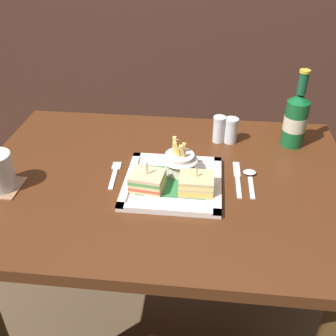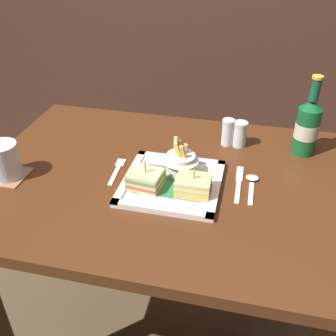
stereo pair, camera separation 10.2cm
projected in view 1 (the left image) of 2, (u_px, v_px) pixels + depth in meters
The scene contains 12 objects.
dining_table at pixel (164, 223), 1.15m from camera, with size 1.02×0.73×0.73m.
square_plate at pixel (173, 183), 1.03m from camera, with size 0.25×0.25×0.02m.
sandwich_half_left at pixel (147, 181), 0.99m from camera, with size 0.09×0.08×0.08m.
sandwich_half_right at pixel (196, 184), 0.98m from camera, with size 0.09×0.07×0.07m.
fries_cup at pixel (180, 160), 1.04m from camera, with size 0.10×0.10×0.11m.
beer_bottle at pixel (296, 119), 1.16m from camera, with size 0.07×0.07×0.24m.
drink_coaster at pixel (2, 187), 1.02m from camera, with size 0.10×0.10×0.00m, color #9B6D4D.
fork at pixel (115, 173), 1.07m from camera, with size 0.03×0.13×0.00m.
knife at pixel (237, 177), 1.06m from camera, with size 0.02×0.17×0.00m.
spoon at pixel (250, 176), 1.06m from camera, with size 0.04×0.13×0.01m.
salt_shaker at pixel (219, 131), 1.21m from camera, with size 0.04×0.04×0.08m.
pepper_shaker at pixel (231, 132), 1.20m from camera, with size 0.04×0.04×0.08m.
Camera 1 is at (0.11, -0.87, 1.34)m, focal length 42.06 mm.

